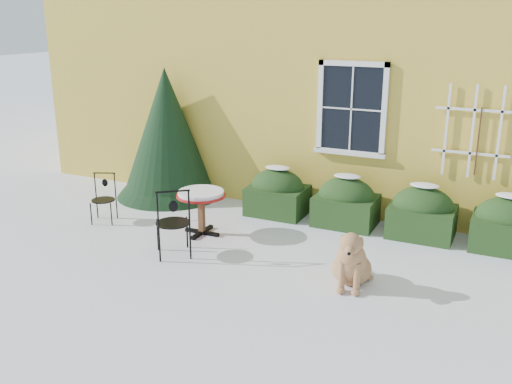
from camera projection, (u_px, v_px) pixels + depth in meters
The scene contains 8 objects.
ground at pixel (226, 270), 8.25m from camera, with size 80.00×80.00×0.00m, color white.
house at pixel (366, 29), 13.33m from camera, with size 12.40×8.40×6.40m.
hedge_row at pixel (383, 208), 9.65m from camera, with size 4.95×0.80×0.91m.
evergreen_shrub at pixel (168, 145), 11.38m from camera, with size 2.12×2.12×2.57m.
bistro_table at pixel (201, 198), 9.42m from camera, with size 0.82×0.82×0.76m.
patio_chair_near at pixel (173, 222), 8.58m from camera, with size 0.68×0.68×1.10m.
patio_chair_far at pixel (104, 198), 10.10m from camera, with size 0.50×0.50×0.86m.
dog at pixel (351, 263), 7.66m from camera, with size 0.64×0.97×0.86m.
Camera 1 is at (3.63, -6.63, 3.53)m, focal length 40.00 mm.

